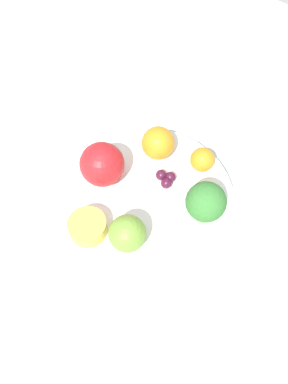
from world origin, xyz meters
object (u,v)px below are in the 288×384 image
(broccoli, at_px, (206,203))
(apple_red, at_px, (127,233))
(orange_back, at_px, (202,160))
(bowl, at_px, (144,201))
(small_cup, at_px, (88,227))
(apple_green, at_px, (102,164))
(orange_front, at_px, (158,143))
(grape_cluster, at_px, (166,179))

(broccoli, bearing_deg, apple_red, 59.18)
(apple_red, height_order, orange_back, apple_red)
(bowl, xyz_separation_m, small_cup, (0.02, 0.09, 0.03))
(broccoli, distance_m, orange_back, 0.09)
(bowl, relative_size, small_cup, 5.07)
(broccoli, height_order, small_cup, broccoli)
(apple_green, bearing_deg, orange_back, -133.31)
(bowl, bearing_deg, apple_green, 10.64)
(broccoli, distance_m, orange_front, 0.13)
(apple_red, distance_m, small_cup, 0.06)
(bowl, distance_m, small_cup, 0.10)
(bowl, xyz_separation_m, broccoli, (-0.08, -0.02, 0.06))
(apple_red, bearing_deg, orange_back, -91.75)
(orange_front, height_order, small_cup, orange_front)
(apple_red, xyz_separation_m, orange_back, (-0.00, -0.16, -0.01))
(broccoli, xyz_separation_m, apple_green, (0.15, 0.04, -0.01))
(orange_back, bearing_deg, broccoli, 125.60)
(broccoli, relative_size, grape_cluster, 2.47)
(bowl, relative_size, apple_green, 4.07)
(apple_red, relative_size, small_cup, 0.96)
(broccoli, xyz_separation_m, orange_front, (0.11, -0.05, -0.02))
(bowl, height_order, orange_front, orange_front)
(apple_green, height_order, grape_cluster, apple_green)
(grape_cluster, bearing_deg, apple_green, 34.22)
(bowl, distance_m, grape_cluster, 0.05)
(orange_front, bearing_deg, apple_red, 113.49)
(orange_back, bearing_deg, small_cup, 72.96)
(broccoli, relative_size, orange_front, 1.39)
(bowl, xyz_separation_m, apple_green, (0.07, 0.01, 0.05))
(bowl, xyz_separation_m, orange_back, (-0.03, -0.09, 0.03))
(small_cup, bearing_deg, orange_front, -86.56)
(grape_cluster, bearing_deg, orange_back, -113.78)
(apple_red, height_order, apple_green, apple_green)
(broccoli, xyz_separation_m, apple_red, (0.05, 0.09, -0.02))
(bowl, distance_m, apple_red, 0.08)
(orange_back, relative_size, small_cup, 0.71)
(orange_back, bearing_deg, apple_red, 88.25)
(orange_back, bearing_deg, bowl, 70.12)
(grape_cluster, bearing_deg, broccoli, 168.04)
(broccoli, height_order, apple_red, broccoli)
(bowl, bearing_deg, orange_back, -109.88)
(apple_green, height_order, small_cup, apple_green)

